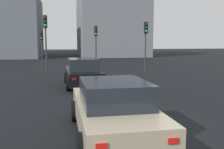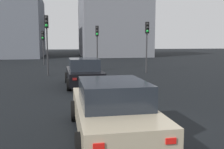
% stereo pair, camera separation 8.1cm
% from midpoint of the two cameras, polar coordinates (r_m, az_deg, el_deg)
% --- Properties ---
extents(ground_plane, '(160.00, 160.00, 0.20)m').
position_cam_midpoint_polar(ground_plane, '(7.57, 12.20, -12.73)').
color(ground_plane, black).
extents(car_black_right_lead, '(4.40, 2.04, 1.56)m').
position_cam_midpoint_polar(car_black_right_lead, '(14.49, -6.56, 0.37)').
color(car_black_right_lead, black).
rests_on(car_black_right_lead, ground_plane).
extents(car_beige_right_second, '(4.68, 2.06, 1.49)m').
position_cam_midpoint_polar(car_beige_right_second, '(6.79, -0.15, -7.61)').
color(car_beige_right_second, tan).
rests_on(car_beige_right_second, ground_plane).
extents(traffic_light_near_left, '(0.33, 0.30, 3.58)m').
position_cam_midpoint_polar(traffic_light_near_left, '(28.29, -15.40, 7.22)').
color(traffic_light_near_left, '#2D2D30').
rests_on(traffic_light_near_left, ground_plane).
extents(traffic_light_near_right, '(0.32, 0.29, 4.01)m').
position_cam_midpoint_polar(traffic_light_near_right, '(20.72, 7.36, 8.34)').
color(traffic_light_near_right, '#2D2D30').
rests_on(traffic_light_near_right, ground_plane).
extents(traffic_light_far_left, '(0.33, 0.30, 3.85)m').
position_cam_midpoint_polar(traffic_light_far_left, '(22.73, -3.68, 8.00)').
color(traffic_light_far_left, '#2D2D30').
rests_on(traffic_light_far_left, ground_plane).
extents(traffic_light_far_right, '(0.32, 0.28, 4.34)m').
position_cam_midpoint_polar(traffic_light_far_right, '(19.34, -14.57, 8.91)').
color(traffic_light_far_right, '#2D2D30').
rests_on(traffic_light_far_right, ground_plane).
extents(building_facade_left, '(12.39, 11.07, 13.29)m').
position_cam_midpoint_polar(building_facade_left, '(46.05, -0.29, 12.43)').
color(building_facade_left, slate).
rests_on(building_facade_left, ground_plane).
extents(building_facade_center, '(14.83, 8.07, 9.78)m').
position_cam_midpoint_polar(building_facade_center, '(46.18, -20.61, 9.78)').
color(building_facade_center, slate).
rests_on(building_facade_center, ground_plane).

